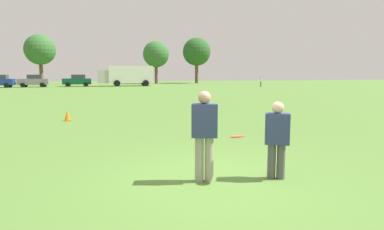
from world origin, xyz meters
TOP-DOWN VIEW (x-y plane):
  - ground_plane at (0.00, 0.00)m, footprint 159.42×159.42m
  - player_thrower at (-0.27, -0.05)m, footprint 0.54×0.39m
  - player_defender at (1.15, -0.22)m, footprint 0.53×0.44m
  - frisbee at (0.32, -0.26)m, footprint 0.27×0.27m
  - traffic_cone at (-3.88, 9.14)m, footprint 0.32×0.32m
  - parked_car_mid_left at (-13.19, 47.15)m, footprint 4.25×2.32m
  - parked_car_center at (-7.20, 47.96)m, footprint 4.25×2.32m
  - box_truck at (0.28, 47.76)m, footprint 8.57×3.19m
  - bystander_sideline_watcher at (19.46, 39.52)m, footprint 0.43×0.50m
  - tree_center_elm at (-15.16, 62.88)m, footprint 5.75×5.75m
  - tree_east_birch at (6.38, 58.57)m, footprint 5.03×5.03m
  - tree_east_oak at (14.79, 59.81)m, footprint 5.62×5.62m

SIDE VIEW (x-z plane):
  - ground_plane at x=0.00m, z-range 0.00..0.00m
  - traffic_cone at x=-3.88m, z-range -0.01..0.47m
  - player_defender at x=1.15m, z-range 0.09..1.61m
  - frisbee at x=0.32m, z-range 0.84..0.92m
  - bystander_sideline_watcher at x=19.46m, z-range 0.10..1.67m
  - parked_car_mid_left at x=-13.19m, z-range 0.01..1.83m
  - parked_car_center at x=-7.20m, z-range 0.01..1.83m
  - player_thrower at x=-0.27m, z-range 0.11..1.84m
  - box_truck at x=0.28m, z-range 0.16..3.34m
  - tree_east_birch at x=6.38m, z-range 1.53..9.71m
  - tree_east_oak at x=14.79m, z-range 1.71..10.85m
  - tree_center_elm at x=-15.16m, z-range 1.76..11.10m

